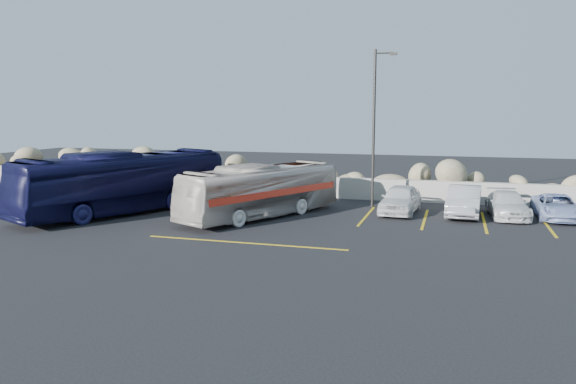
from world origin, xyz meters
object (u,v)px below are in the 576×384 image
(car_c, at_px, (508,205))
(car_d, at_px, (557,207))
(car_b, at_px, (464,201))
(tour_coach, at_px, (123,182))
(lamppost, at_px, (375,124))
(car_a, at_px, (400,199))
(vintage_bus, at_px, (262,191))

(car_c, bearing_deg, car_d, -0.25)
(car_d, bearing_deg, car_b, -175.47)
(tour_coach, height_order, car_b, tour_coach)
(car_c, bearing_deg, lamppost, 167.47)
(tour_coach, xyz_separation_m, car_c, (17.88, 4.25, -0.92))
(lamppost, height_order, car_c, lamppost)
(lamppost, height_order, car_d, lamppost)
(lamppost, xyz_separation_m, tour_coach, (-11.45, -5.10, -2.79))
(car_a, height_order, car_c, car_a)
(vintage_bus, bearing_deg, car_c, 42.28)
(tour_coach, bearing_deg, lamppost, 48.45)
(car_b, xyz_separation_m, car_c, (1.97, 0.24, -0.12))
(tour_coach, distance_m, car_d, 20.53)
(vintage_bus, xyz_separation_m, car_d, (13.25, 3.45, -0.68))
(vintage_bus, bearing_deg, car_d, 40.46)
(car_d, bearing_deg, vintage_bus, -166.69)
(lamppost, distance_m, vintage_bus, 6.93)
(lamppost, distance_m, car_d, 9.38)
(car_a, xyz_separation_m, car_c, (4.94, 0.44, -0.11))
(vintage_bus, distance_m, car_a, 6.80)
(car_d, bearing_deg, car_a, -176.27)
(lamppost, relative_size, car_b, 1.87)
(vintage_bus, distance_m, car_d, 13.71)
(lamppost, relative_size, vintage_bus, 0.90)
(car_c, bearing_deg, car_a, -179.90)
(vintage_bus, height_order, car_b, vintage_bus)
(tour_coach, xyz_separation_m, car_a, (12.94, 3.81, -0.81))
(vintage_bus, relative_size, car_a, 2.19)
(tour_coach, height_order, car_d, tour_coach)
(car_d, bearing_deg, car_c, -176.52)
(vintage_bus, height_order, tour_coach, tour_coach)
(lamppost, relative_size, car_c, 1.97)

